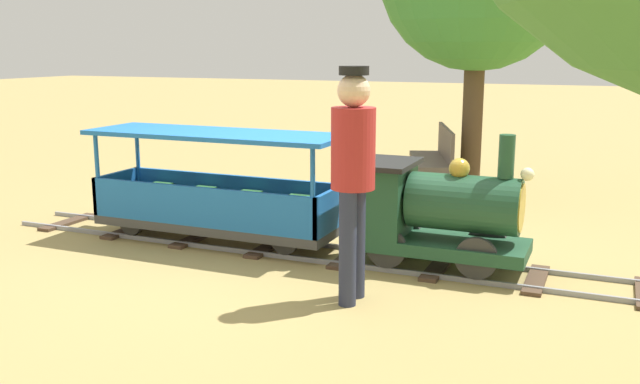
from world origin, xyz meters
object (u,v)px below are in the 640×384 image
at_px(locomotive, 428,209).
at_px(park_bench, 434,161).
at_px(conductor_person, 353,166).
at_px(passenger_car, 217,197).

relative_size(locomotive, park_bench, 1.06).
distance_m(locomotive, conductor_person, 1.07).
distance_m(locomotive, passenger_car, 1.94).
xyz_separation_m(locomotive, park_bench, (-2.77, -0.63, -0.07)).
bearing_deg(passenger_car, conductor_person, 60.85).
xyz_separation_m(locomotive, conductor_person, (0.92, -0.30, 0.47)).
bearing_deg(passenger_car, park_bench, 154.69).
height_order(passenger_car, conductor_person, conductor_person).
height_order(locomotive, conductor_person, conductor_person).
bearing_deg(conductor_person, park_bench, -174.78).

